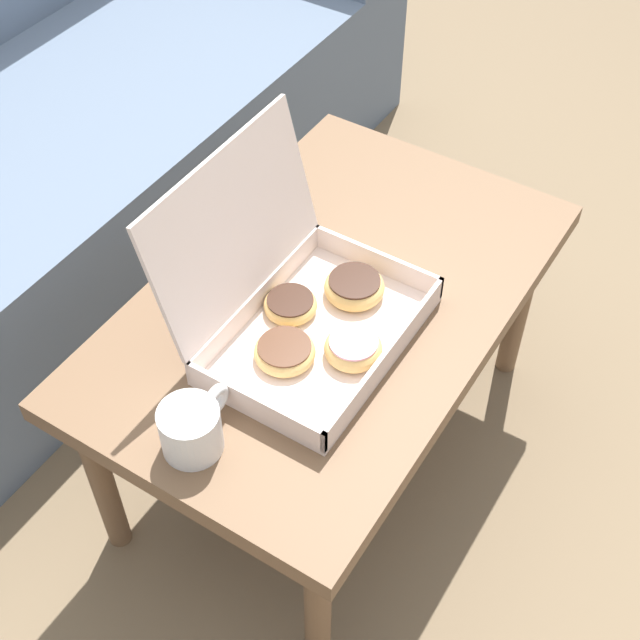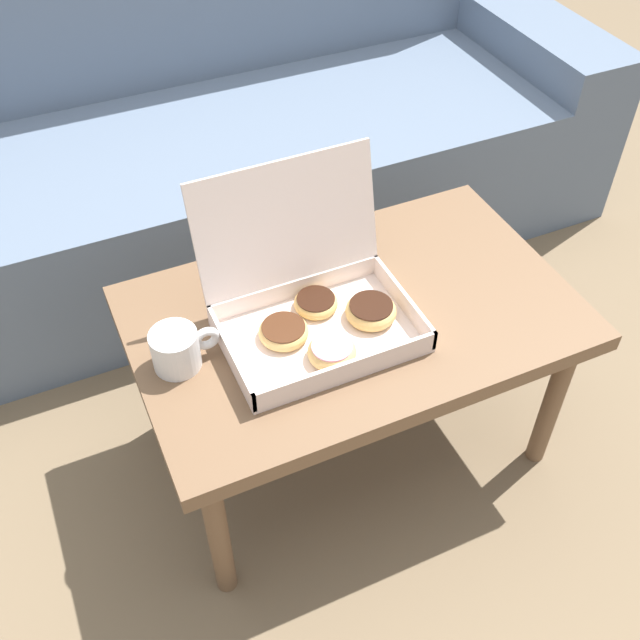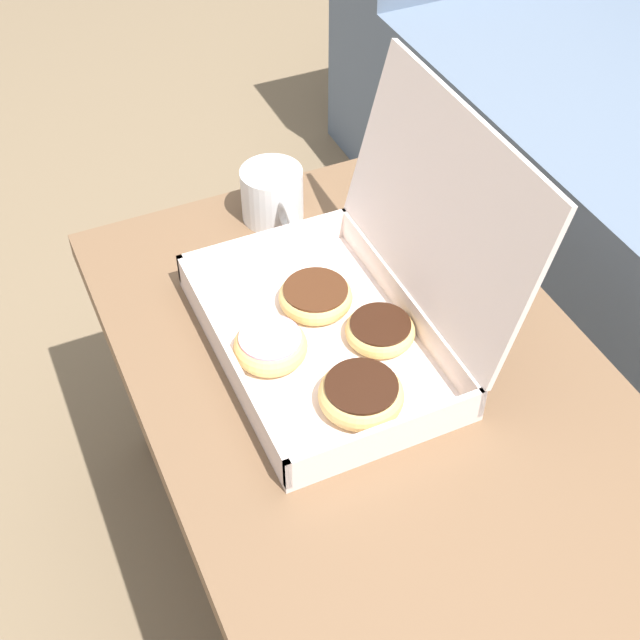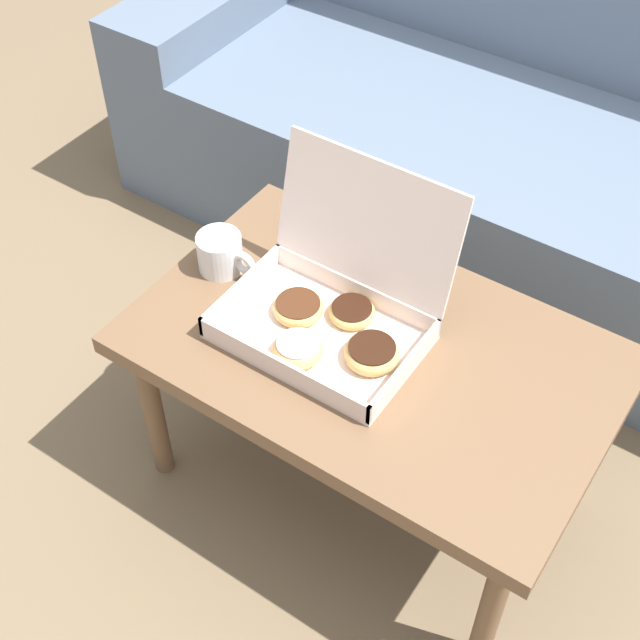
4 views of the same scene
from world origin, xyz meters
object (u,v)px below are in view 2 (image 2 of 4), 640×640
(coffee_table, at_px, (353,328))
(coffee_mug, at_px, (177,349))
(pastry_box, at_px, (317,305))
(couch, at_px, (213,144))

(coffee_table, height_order, coffee_mug, coffee_mug)
(coffee_table, relative_size, pastry_box, 2.41)
(couch, bearing_deg, pastry_box, -95.10)
(coffee_table, xyz_separation_m, coffee_mug, (-0.37, 0.01, 0.09))
(couch, bearing_deg, coffee_table, -90.00)
(coffee_table, bearing_deg, couch, 90.00)
(pastry_box, bearing_deg, coffee_table, 3.31)
(couch, xyz_separation_m, coffee_table, (0.00, -0.96, 0.09))
(couch, bearing_deg, coffee_mug, -111.43)
(couch, xyz_separation_m, coffee_mug, (-0.37, -0.95, 0.18))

